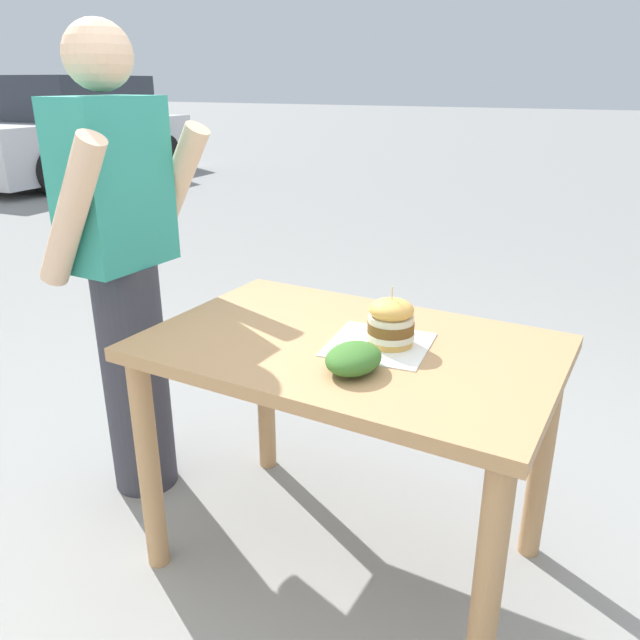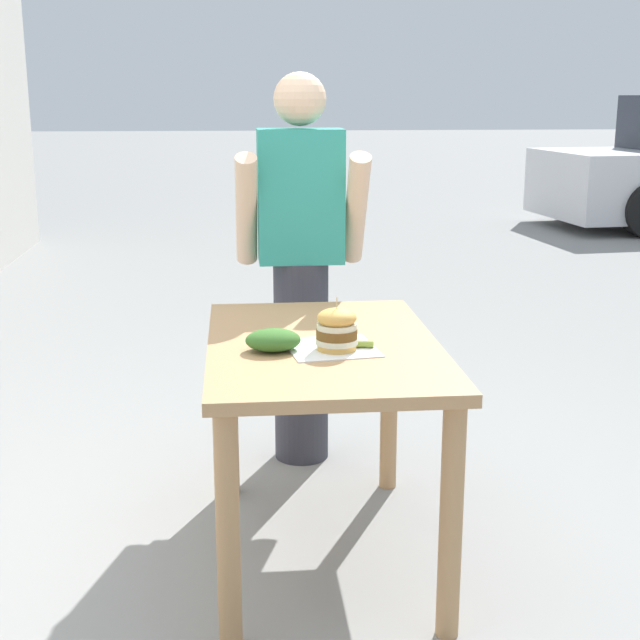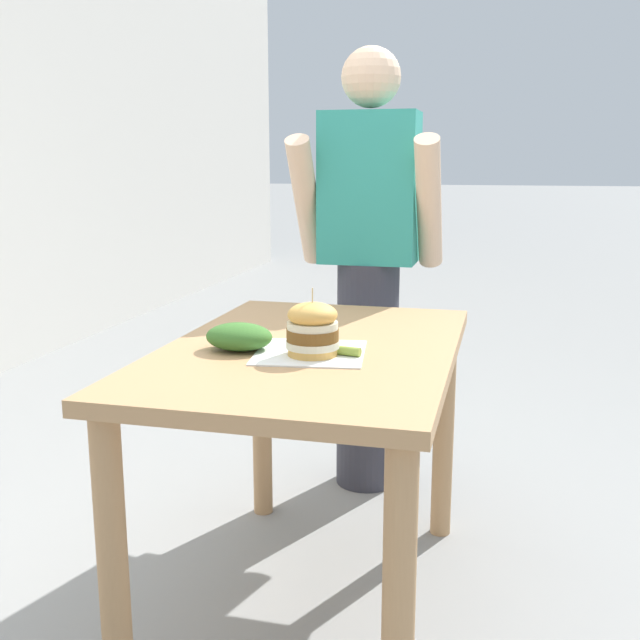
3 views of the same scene
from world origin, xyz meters
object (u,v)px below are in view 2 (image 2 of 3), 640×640
object	(u,v)px
side_salad	(273,340)
patio_table	(323,379)
sandwich	(337,329)
diner_across_table	(301,265)
pickle_spear	(359,344)

from	to	relation	value
side_salad	patio_table	bearing A→B (deg)	29.46
sandwich	diner_across_table	xyz separation A→B (m)	(-0.04, 1.00, 0.03)
side_salad	diner_across_table	bearing A→B (deg)	80.52
sandwich	diner_across_table	size ratio (longest dim) A/B	0.10
patio_table	side_salad	bearing A→B (deg)	-150.54
diner_across_table	patio_table	bearing A→B (deg)	-89.54
pickle_spear	diner_across_table	world-z (taller)	diner_across_table
patio_table	side_salad	xyz separation A→B (m)	(-0.17, -0.10, 0.17)
sandwich	pickle_spear	bearing A→B (deg)	12.11
sandwich	side_salad	distance (m)	0.21
sandwich	diner_across_table	bearing A→B (deg)	92.35
pickle_spear	side_salad	size ratio (longest dim) A/B	0.52
patio_table	side_salad	size ratio (longest dim) A/B	6.59
patio_table	diner_across_table	size ratio (longest dim) A/B	0.70
pickle_spear	side_salad	distance (m)	0.28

